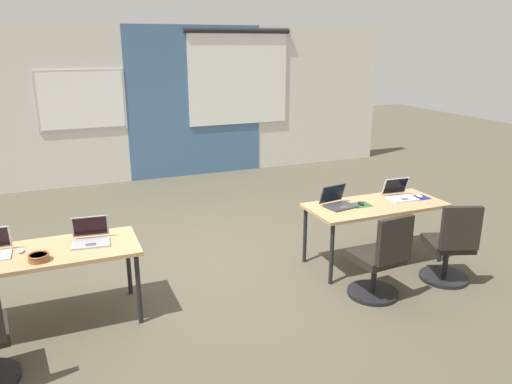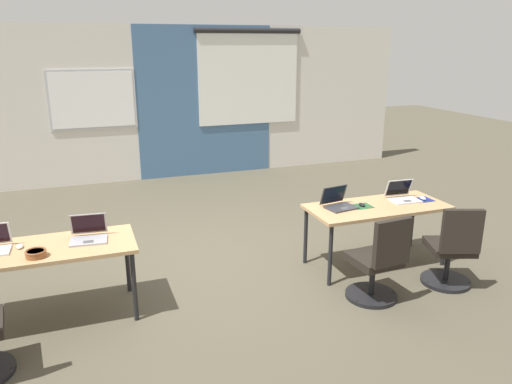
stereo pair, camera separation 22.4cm
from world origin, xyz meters
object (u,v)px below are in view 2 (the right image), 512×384
(laptop_near_right_inner, at_px, (339,203))
(laptop_near_right_end, at_px, (403,196))
(desk_near_left, at_px, (44,254))
(chair_near_right_end, at_px, (451,253))
(mouse_near_right_end, at_px, (423,198))
(mouse_near_right_inner, at_px, (362,205))
(desk_near_right, at_px, (377,210))
(laptop_near_left_inner, at_px, (89,235))
(mouse_near_left_end, at_px, (20,246))
(snack_bowl, at_px, (36,253))
(chair_near_right_inner, at_px, (378,266))

(laptop_near_right_inner, bearing_deg, laptop_near_right_end, -10.82)
(desk_near_left, distance_m, chair_near_right_end, 4.02)
(laptop_near_right_inner, distance_m, mouse_near_right_end, 1.07)
(mouse_near_right_inner, xyz_separation_m, chair_near_right_end, (0.63, -0.78, -0.36))
(chair_near_right_end, bearing_deg, desk_near_right, -39.39)
(laptop_near_left_inner, distance_m, mouse_near_right_end, 3.72)
(laptop_near_right_end, bearing_deg, desk_near_right, -165.26)
(desk_near_left, distance_m, laptop_near_left_inner, 0.41)
(mouse_near_left_end, bearing_deg, desk_near_right, -0.88)
(mouse_near_right_inner, height_order, snack_bowl, snack_bowl)
(mouse_near_right_inner, relative_size, chair_near_right_end, 0.11)
(chair_near_right_end, xyz_separation_m, snack_bowl, (-3.99, 0.54, 0.38))
(laptop_near_left_inner, relative_size, mouse_near_right_end, 3.45)
(desk_near_right, bearing_deg, mouse_near_left_end, 179.12)
(desk_near_left, xyz_separation_m, chair_near_right_end, (3.94, -0.75, -0.28))
(laptop_near_left_inner, height_order, snack_bowl, laptop_near_left_inner)
(desk_near_left, xyz_separation_m, chair_near_right_inner, (3.05, -0.75, -0.28))
(desk_near_right, relative_size, snack_bowl, 9.01)
(desk_near_right, distance_m, chair_near_right_end, 0.91)
(chair_near_right_inner, distance_m, mouse_near_right_end, 1.35)
(desk_near_right, bearing_deg, laptop_near_right_inner, 167.67)
(desk_near_left, relative_size, mouse_near_right_inner, 15.91)
(laptop_near_right_end, bearing_deg, snack_bowl, -172.43)
(mouse_near_right_inner, distance_m, mouse_near_left_end, 3.52)
(mouse_near_left_end, relative_size, laptop_near_left_inner, 0.28)
(snack_bowl, bearing_deg, desk_near_left, 76.29)
(laptop_near_right_end, bearing_deg, desk_near_left, -175.34)
(mouse_near_left_end, xyz_separation_m, laptop_near_right_end, (4.09, 0.02, 0.03))
(mouse_near_right_end, bearing_deg, mouse_near_left_end, 179.20)
(chair_near_right_end, bearing_deg, mouse_near_right_end, -83.21)
(chair_near_right_inner, distance_m, laptop_near_right_end, 1.25)
(desk_near_left, xyz_separation_m, laptop_near_left_inner, (0.39, 0.06, 0.11))
(mouse_near_right_inner, bearing_deg, snack_bowl, -176.04)
(mouse_near_left_end, relative_size, snack_bowl, 0.57)
(chair_near_right_end, height_order, snack_bowl, chair_near_right_end)
(laptop_near_left_inner, bearing_deg, desk_near_left, -166.08)
(mouse_near_right_end, bearing_deg, laptop_near_right_inner, 174.57)
(chair_near_right_inner, height_order, laptop_near_left_inner, laptop_near_left_inner)
(desk_near_right, xyz_separation_m, mouse_near_left_end, (-3.70, 0.06, 0.08))
(mouse_near_right_end, relative_size, snack_bowl, 0.58)
(desk_near_left, relative_size, laptop_near_right_end, 4.59)
(laptop_near_left_inner, height_order, laptop_near_right_end, laptop_near_left_inner)
(desk_near_right, relative_size, mouse_near_left_end, 15.85)
(desk_near_left, height_order, chair_near_right_inner, chair_near_right_inner)
(mouse_near_right_inner, relative_size, snack_bowl, 0.57)
(desk_near_left, relative_size, laptop_near_right_inner, 4.26)
(chair_near_right_inner, xyz_separation_m, snack_bowl, (-3.10, 0.54, 0.38))
(desk_near_left, relative_size, chair_near_right_end, 1.74)
(chair_near_right_inner, height_order, mouse_near_left_end, chair_near_right_inner)
(laptop_near_right_end, distance_m, mouse_near_right_end, 0.24)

